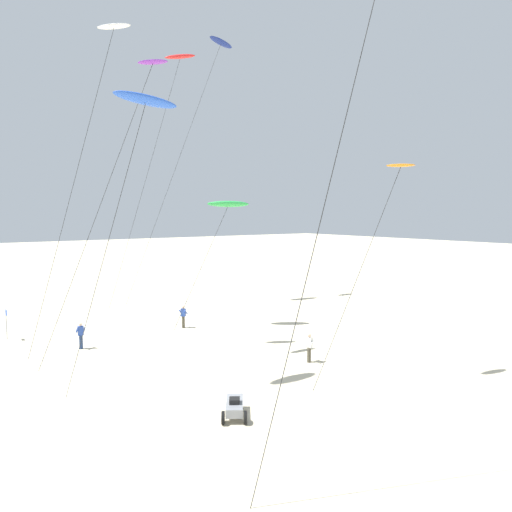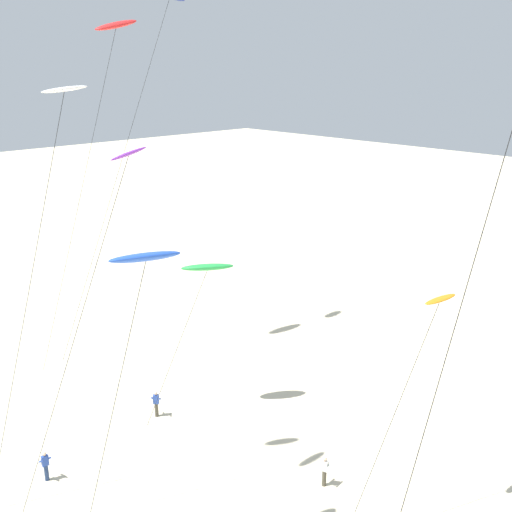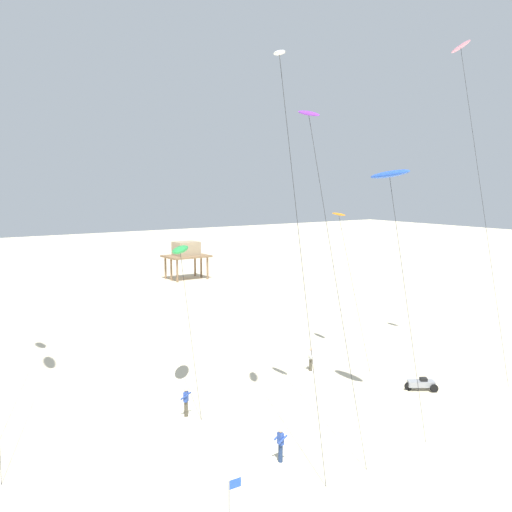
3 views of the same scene
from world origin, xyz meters
TOP-DOWN VIEW (x-y plane):
  - ground_plane at (0.00, 0.00)m, footprint 260.00×260.00m
  - kite_blue at (1.89, 2.03)m, footprint 1.45×5.39m
  - kite_purple at (-2.23, 3.90)m, footprint 1.74×7.25m
  - kite_white at (-5.07, 2.80)m, footprint 1.98×6.23m
  - kite_orange at (8.05, 12.74)m, footprint 1.53×5.68m
  - kite_pink at (13.62, 6.46)m, footprint 1.77×6.81m
  - kite_green at (-6.13, 11.48)m, footprint 2.55×5.72m
  - kite_flyer_nearest at (-6.50, 0.75)m, footprint 0.55×0.57m
  - kite_flyer_middle at (-7.54, 8.36)m, footprint 0.73×0.72m
  - kite_flyer_furthest at (3.73, 10.79)m, footprint 0.65×0.64m
  - stilt_house at (15.69, 51.72)m, footprint 5.79×4.39m
  - beach_buggy at (7.06, 3.60)m, footprint 2.02×1.74m
  - marker_flag at (-11.50, -2.82)m, footprint 0.56×0.05m

SIDE VIEW (x-z plane):
  - ground_plane at x=0.00m, z-range 0.00..0.00m
  - beach_buggy at x=7.06m, z-range 0.02..0.84m
  - kite_flyer_nearest at x=-6.50m, z-range 0.06..1.73m
  - kite_flyer_middle at x=-7.54m, z-range 0.06..1.73m
  - kite_flyer_furthest at x=3.73m, z-range 0.06..1.73m
  - marker_flag at x=-11.50m, z-range 0.44..2.54m
  - stilt_house at x=15.69m, z-range 1.20..6.37m
  - kite_green at x=-6.13m, z-range 4.44..14.02m
  - kite_orange at x=8.05m, z-range 5.11..16.16m
  - kite_blue at x=1.89m, z-range 6.62..20.82m
  - kite_purple at x=-2.23m, z-range 7.69..25.03m
  - kite_white at x=-5.07m, z-range 9.17..29.00m
  - kite_pink at x=13.62m, z-range 10.38..33.58m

